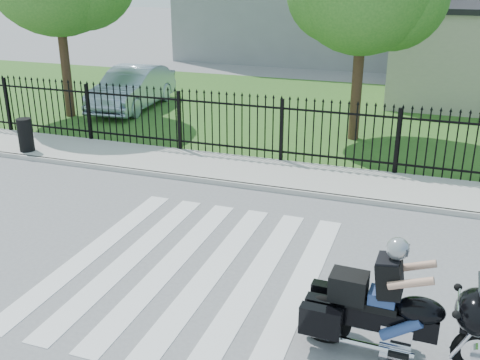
% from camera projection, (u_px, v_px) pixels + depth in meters
% --- Properties ---
extents(ground, '(120.00, 120.00, 0.00)m').
position_uv_depth(ground, '(191.00, 268.00, 10.02)').
color(ground, slate).
rests_on(ground, ground).
extents(crosswalk, '(5.00, 5.50, 0.01)m').
position_uv_depth(crosswalk, '(191.00, 268.00, 10.02)').
color(crosswalk, silver).
rests_on(crosswalk, ground).
extents(sidewalk, '(40.00, 2.00, 0.12)m').
position_uv_depth(sidewalk, '(270.00, 174.00, 14.41)').
color(sidewalk, '#ADAAA3').
rests_on(sidewalk, ground).
extents(curb, '(40.00, 0.12, 0.12)m').
position_uv_depth(curb, '(258.00, 187.00, 13.53)').
color(curb, '#ADAAA3').
rests_on(curb, ground).
extents(grass_strip, '(40.00, 12.00, 0.02)m').
position_uv_depth(grass_strip, '(324.00, 113.00, 20.59)').
color(grass_strip, '#315E20').
rests_on(grass_strip, ground).
extents(iron_fence, '(26.00, 0.04, 1.80)m').
position_uv_depth(iron_fence, '(281.00, 132.00, 14.99)').
color(iron_fence, black).
rests_on(iron_fence, ground).
extents(motorcycle_rider, '(2.79, 0.88, 1.84)m').
position_uv_depth(motorcycle_rider, '(395.00, 309.00, 7.52)').
color(motorcycle_rider, black).
rests_on(motorcycle_rider, ground).
extents(parked_car, '(1.94, 4.76, 1.53)m').
position_uv_depth(parked_car, '(132.00, 88.00, 20.94)').
color(parked_car, '#A1B4CB').
rests_on(parked_car, grass_strip).
extents(litter_bin, '(0.47, 0.47, 0.94)m').
position_uv_depth(litter_bin, '(25.00, 135.00, 15.85)').
color(litter_bin, black).
rests_on(litter_bin, sidewalk).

